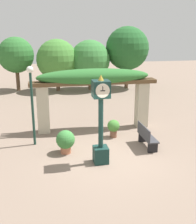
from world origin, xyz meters
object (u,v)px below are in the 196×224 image
at_px(potted_plant_near_right, 66,141).
at_px(pedestal_clock, 101,119).
at_px(park_bench, 146,137).
at_px(potted_plant_near_left, 113,127).
at_px(lamp_post, 32,95).

bearing_deg(potted_plant_near_right, pedestal_clock, -41.49).
xyz_separation_m(pedestal_clock, park_bench, (2.03, 0.97, -1.17)).
bearing_deg(park_bench, potted_plant_near_left, 38.59).
xyz_separation_m(park_bench, lamp_post, (-4.34, 1.09, 1.61)).
bearing_deg(pedestal_clock, park_bench, 25.57).
height_order(potted_plant_near_left, potted_plant_near_right, potted_plant_near_right).
bearing_deg(pedestal_clock, potted_plant_near_right, 138.51).
relative_size(pedestal_clock, potted_plant_near_left, 3.96).
xyz_separation_m(potted_plant_near_right, lamp_post, (-1.17, 1.05, 1.54)).
xyz_separation_m(potted_plant_near_left, park_bench, (1.02, -1.28, -0.03)).
height_order(potted_plant_near_right, park_bench, potted_plant_near_right).
relative_size(pedestal_clock, park_bench, 2.28).
bearing_deg(potted_plant_near_left, pedestal_clock, -114.23).
relative_size(pedestal_clock, potted_plant_near_right, 3.45).
distance_m(potted_plant_near_right, lamp_post, 2.20).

